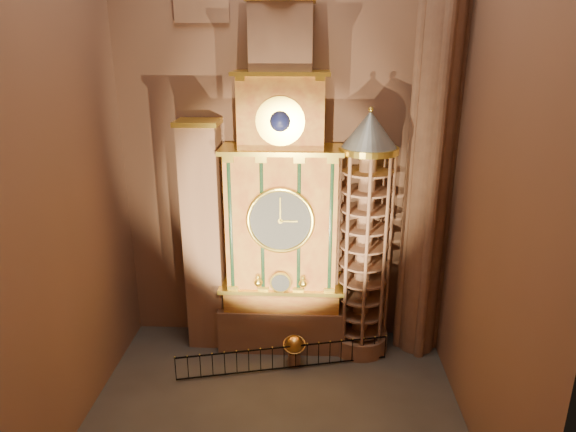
# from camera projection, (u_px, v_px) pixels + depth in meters

# --- Properties ---
(floor) EXTENTS (14.00, 14.00, 0.00)m
(floor) POSITION_uv_depth(u_px,v_px,m) (275.00, 415.00, 19.09)
(floor) COLOR #383330
(floor) RESTS_ON ground
(wall_back) EXTENTS (22.00, 0.00, 22.00)m
(wall_back) POSITION_uv_depth(u_px,v_px,m) (283.00, 98.00, 21.22)
(wall_back) COLOR #8B5F4B
(wall_back) RESTS_ON floor
(wall_left) EXTENTS (0.00, 22.00, 22.00)m
(wall_left) POSITION_uv_depth(u_px,v_px,m) (46.00, 116.00, 15.87)
(wall_left) COLOR #8B5F4B
(wall_left) RESTS_ON floor
(wall_right) EXTENTS (0.00, 22.00, 22.00)m
(wall_right) POSITION_uv_depth(u_px,v_px,m) (506.00, 120.00, 15.23)
(wall_right) COLOR #8B5F4B
(wall_right) RESTS_ON floor
(astronomical_clock) EXTENTS (5.60, 2.41, 16.70)m
(astronomical_clock) POSITION_uv_depth(u_px,v_px,m) (282.00, 205.00, 21.63)
(astronomical_clock) COLOR #8C634C
(astronomical_clock) RESTS_ON floor
(portrait_tower) EXTENTS (1.80, 1.60, 10.20)m
(portrait_tower) POSITION_uv_depth(u_px,v_px,m) (204.00, 237.00, 22.30)
(portrait_tower) COLOR #8C634C
(portrait_tower) RESTS_ON floor
(stair_turret) EXTENTS (2.50, 2.50, 10.80)m
(stair_turret) POSITION_uv_depth(u_px,v_px,m) (364.00, 239.00, 21.68)
(stair_turret) COLOR #8C634C
(stair_turret) RESTS_ON floor
(gothic_pier) EXTENTS (2.04, 2.04, 22.00)m
(gothic_pier) POSITION_uv_depth(u_px,v_px,m) (437.00, 101.00, 20.00)
(gothic_pier) COLOR #8C634C
(gothic_pier) RESTS_ON floor
(celestial_globe) EXTENTS (1.02, 0.97, 1.41)m
(celestial_globe) POSITION_uv_depth(u_px,v_px,m) (294.00, 348.00, 21.82)
(celestial_globe) COLOR #8C634C
(celestial_globe) RESTS_ON floor
(iron_railing) EXTENTS (8.73, 2.07, 1.08)m
(iron_railing) POSITION_uv_depth(u_px,v_px,m) (284.00, 358.00, 21.57)
(iron_railing) COLOR black
(iron_railing) RESTS_ON floor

